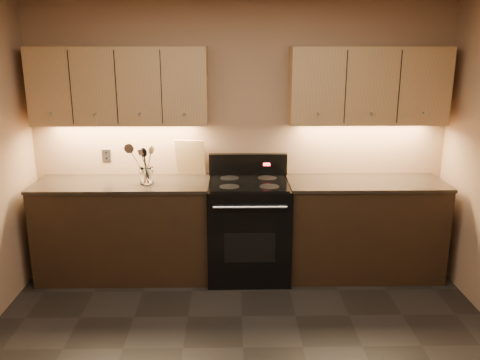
% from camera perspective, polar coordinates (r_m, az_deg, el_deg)
% --- Properties ---
extents(wall_back, '(4.00, 0.04, 2.60)m').
position_cam_1_polar(wall_back, '(4.94, -0.03, 4.88)').
color(wall_back, '#A37D60').
rests_on(wall_back, ground).
extents(counter_left, '(1.62, 0.62, 0.93)m').
position_cam_1_polar(counter_left, '(4.98, -12.79, -5.40)').
color(counter_left, black).
rests_on(counter_left, ground).
extents(counter_right, '(1.46, 0.62, 0.93)m').
position_cam_1_polar(counter_right, '(5.03, 13.65, -5.23)').
color(counter_right, black).
rests_on(counter_right, ground).
extents(stove, '(0.76, 0.68, 1.14)m').
position_cam_1_polar(stove, '(4.85, 0.98, -5.38)').
color(stove, black).
rests_on(stove, ground).
extents(upper_cab_left, '(1.60, 0.30, 0.70)m').
position_cam_1_polar(upper_cab_left, '(4.83, -13.37, 10.23)').
color(upper_cab_left, tan).
rests_on(upper_cab_left, wall_back).
extents(upper_cab_right, '(1.44, 0.30, 0.70)m').
position_cam_1_polar(upper_cab_right, '(4.89, 14.20, 10.23)').
color(upper_cab_right, tan).
rests_on(upper_cab_right, wall_back).
extents(outlet_plate, '(0.08, 0.01, 0.12)m').
position_cam_1_polar(outlet_plate, '(5.12, -14.76, 2.68)').
color(outlet_plate, '#B2B5BA').
rests_on(outlet_plate, wall_back).
extents(utensil_crock, '(0.13, 0.13, 0.15)m').
position_cam_1_polar(utensil_crock, '(4.73, -10.44, 0.45)').
color(utensil_crock, white).
rests_on(utensil_crock, counter_left).
extents(cutting_board, '(0.30, 0.13, 0.36)m').
position_cam_1_polar(cutting_board, '(4.95, -5.59, 2.54)').
color(cutting_board, tan).
rests_on(cutting_board, counter_left).
extents(wooden_spoon, '(0.13, 0.14, 0.34)m').
position_cam_1_polar(wooden_spoon, '(4.71, -10.72, 1.76)').
color(wooden_spoon, tan).
rests_on(wooden_spoon, utensil_crock).
extents(black_spoon, '(0.09, 0.10, 0.32)m').
position_cam_1_polar(black_spoon, '(4.73, -10.38, 1.70)').
color(black_spoon, black).
rests_on(black_spoon, utensil_crock).
extents(steel_spatula, '(0.19, 0.14, 0.35)m').
position_cam_1_polar(steel_spatula, '(4.70, -10.04, 1.78)').
color(steel_spatula, silver).
rests_on(steel_spatula, utensil_crock).
extents(steel_skimmer, '(0.27, 0.10, 0.38)m').
position_cam_1_polar(steel_skimmer, '(4.68, -10.22, 2.01)').
color(steel_skimmer, silver).
rests_on(steel_skimmer, utensil_crock).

